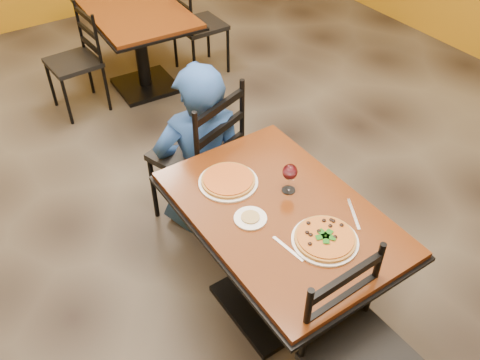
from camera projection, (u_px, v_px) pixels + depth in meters
floor at (228, 247)px, 3.30m from camera, size 7.00×8.00×0.01m
table_main at (279, 237)px, 2.62m from camera, size 0.83×1.23×0.75m
table_second at (139, 32)px, 4.42m from camera, size 0.85×1.20×0.75m
chair_main_far at (196, 154)px, 3.22m from camera, size 0.58×0.58×1.02m
chair_second_left at (73, 63)px, 4.25m from camera, size 0.41×0.41×0.87m
chair_second_right at (200, 26)px, 4.75m from camera, size 0.41×0.41×0.91m
diner at (200, 147)px, 3.15m from camera, size 0.68×0.55×1.16m
plate_main at (325, 241)px, 2.34m from camera, size 0.31×0.31×0.01m
pizza_main at (325, 238)px, 2.33m from camera, size 0.28×0.28×0.02m
plate_far at (228, 182)px, 2.64m from camera, size 0.31×0.31×0.01m
pizza_far at (228, 180)px, 2.63m from camera, size 0.28×0.28×0.02m
side_plate at (250, 218)px, 2.45m from camera, size 0.16×0.16×0.01m
dip at (250, 217)px, 2.44m from camera, size 0.09×0.09×0.01m
wine_glass at (290, 177)px, 2.54m from camera, size 0.08×0.08×0.18m
fork at (288, 249)px, 2.31m from camera, size 0.04×0.19×0.00m
knife at (354, 214)px, 2.47m from camera, size 0.11×0.19×0.00m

